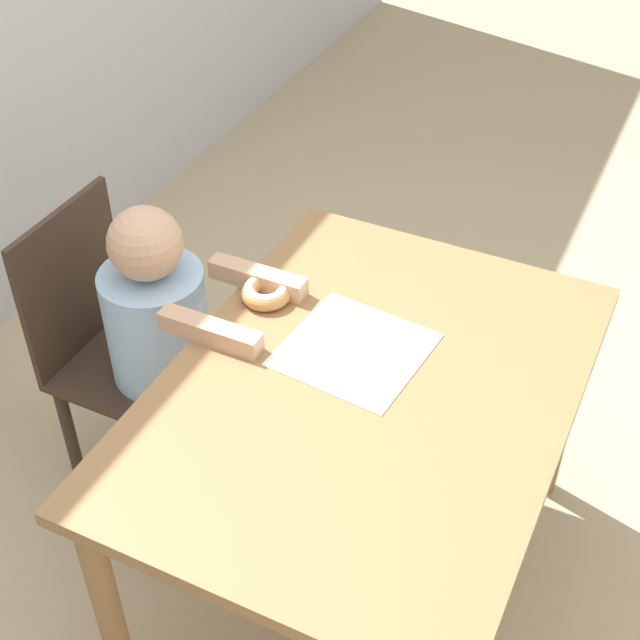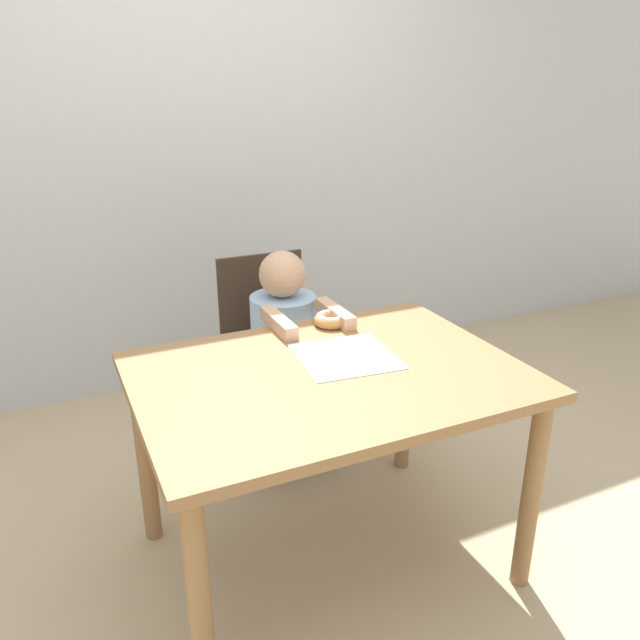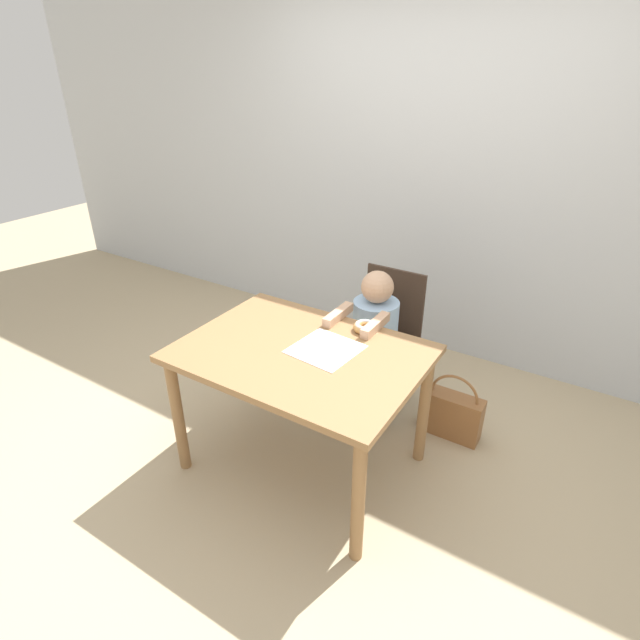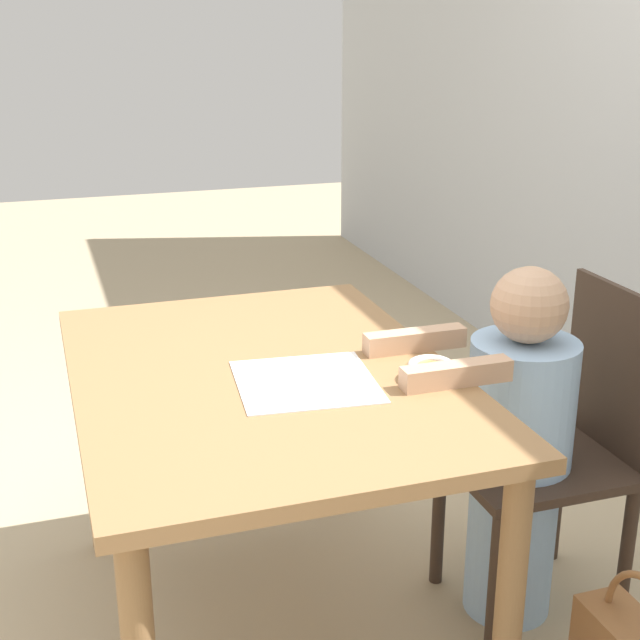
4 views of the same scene
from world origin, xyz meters
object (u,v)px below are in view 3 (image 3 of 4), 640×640
at_px(donut, 365,327).
at_px(handbag, 451,413).
at_px(chair, 383,340).
at_px(child_figure, 374,345).

bearing_deg(donut, handbag, 35.59).
height_order(donut, handbag, donut).
bearing_deg(donut, chair, 100.38).
distance_m(chair, child_figure, 0.13).
distance_m(donut, handbag, 0.81).
bearing_deg(chair, donut, -79.62).
height_order(chair, child_figure, child_figure).
distance_m(chair, donut, 0.52).
height_order(child_figure, donut, child_figure).
relative_size(donut, handbag, 0.30).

